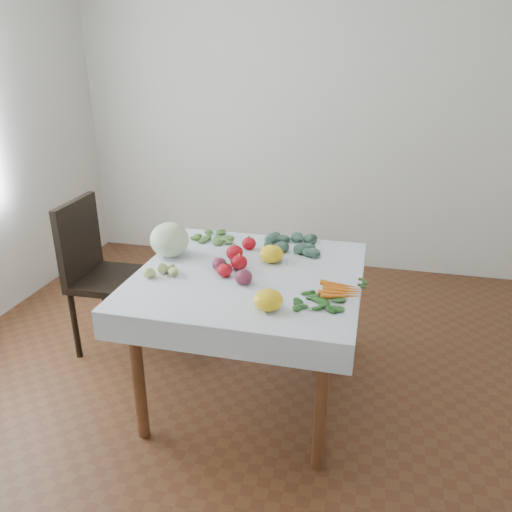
{
  "coord_description": "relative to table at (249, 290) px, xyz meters",
  "views": [
    {
      "loc": [
        0.58,
        -2.24,
        1.8
      ],
      "look_at": [
        0.02,
        0.07,
        0.82
      ],
      "focal_mm": 35.0,
      "sensor_mm": 36.0,
      "label": 1
    }
  ],
  "objects": [
    {
      "name": "heirloom_front",
      "position": [
        0.18,
        -0.36,
        0.15
      ],
      "size": [
        0.15,
        0.15,
        0.09
      ],
      "primitive_type": "ellipsoid",
      "rotation": [
        0.0,
        0.0,
        -0.15
      ],
      "color": "yellow",
      "rests_on": "tablecloth"
    },
    {
      "name": "cabbage",
      "position": [
        -0.47,
        0.11,
        0.2
      ],
      "size": [
        0.28,
        0.28,
        0.19
      ],
      "primitive_type": "ellipsoid",
      "rotation": [
        0.0,
        0.0,
        -0.43
      ],
      "color": "beige",
      "rests_on": "tablecloth"
    },
    {
      "name": "chair",
      "position": [
        -1.05,
        0.3,
        -0.1
      ],
      "size": [
        0.45,
        0.45,
        0.97
      ],
      "color": "black",
      "rests_on": "ground"
    },
    {
      "name": "tomato_b",
      "position": [
        -0.11,
        -0.07,
        0.14
      ],
      "size": [
        0.1,
        0.1,
        0.07
      ],
      "primitive_type": "ellipsoid",
      "rotation": [
        0.0,
        0.0,
        -0.4
      ],
      "color": "#B00B17",
      "rests_on": "tablecloth"
    },
    {
      "name": "tomato_c",
      "position": [
        -0.12,
        0.14,
        0.14
      ],
      "size": [
        0.1,
        0.1,
        0.08
      ],
      "primitive_type": "ellipsoid",
      "rotation": [
        0.0,
        0.0,
        0.12
      ],
      "color": "#B00B17",
      "rests_on": "tablecloth"
    },
    {
      "name": "carrot_bunch",
      "position": [
        0.48,
        -0.13,
        0.12
      ],
      "size": [
        0.19,
        0.18,
        0.03
      ],
      "color": "orange",
      "rests_on": "tablecloth"
    },
    {
      "name": "onion_b",
      "position": [
        0.01,
        -0.14,
        0.14
      ],
      "size": [
        0.09,
        0.09,
        0.07
      ],
      "primitive_type": "ellipsoid",
      "rotation": [
        0.0,
        0.0,
        -0.02
      ],
      "color": "#56182D",
      "rests_on": "tablecloth"
    },
    {
      "name": "basil_bunch",
      "position": [
        0.41,
        -0.26,
        0.11
      ],
      "size": [
        0.26,
        0.23,
        0.01
      ],
      "color": "#21551A",
      "rests_on": "tablecloth"
    },
    {
      "name": "kale_bunch",
      "position": [
        0.17,
        0.39,
        0.12
      ],
      "size": [
        0.34,
        0.26,
        0.04
      ],
      "color": "#3B614F",
      "rests_on": "tablecloth"
    },
    {
      "name": "ground",
      "position": [
        0.0,
        0.0,
        -0.65
      ],
      "size": [
        4.0,
        4.0,
        0.0
      ],
      "primitive_type": "plane",
      "color": "#57341B"
    },
    {
      "name": "tomato_a",
      "position": [
        -0.08,
        0.31,
        0.14
      ],
      "size": [
        0.09,
        0.09,
        0.07
      ],
      "primitive_type": "ellipsoid",
      "rotation": [
        0.0,
        0.0,
        0.1
      ],
      "color": "#B00B17",
      "rests_on": "tablecloth"
    },
    {
      "name": "tablecloth",
      "position": [
        0.0,
        0.0,
        0.1
      ],
      "size": [
        1.12,
        1.12,
        0.01
      ],
      "primitive_type": "cube",
      "color": "white",
      "rests_on": "table"
    },
    {
      "name": "dill_bunch",
      "position": [
        -0.32,
        0.43,
        0.11
      ],
      "size": [
        0.22,
        0.22,
        0.02
      ],
      "color": "#447134",
      "rests_on": "tablecloth"
    },
    {
      "name": "tomato_d",
      "position": [
        -0.06,
        0.03,
        0.14
      ],
      "size": [
        0.11,
        0.11,
        0.08
      ],
      "primitive_type": "ellipsoid",
      "rotation": [
        0.0,
        0.0,
        -0.34
      ],
      "color": "#B00B17",
      "rests_on": "tablecloth"
    },
    {
      "name": "table",
      "position": [
        0.0,
        0.0,
        0.0
      ],
      "size": [
        1.0,
        1.0,
        0.75
      ],
      "color": "brown",
      "rests_on": "ground"
    },
    {
      "name": "heirloom_back",
      "position": [
        0.08,
        0.16,
        0.15
      ],
      "size": [
        0.16,
        0.16,
        0.09
      ],
      "primitive_type": "ellipsoid",
      "rotation": [
        0.0,
        0.0,
        -0.23
      ],
      "color": "yellow",
      "rests_on": "tablecloth"
    },
    {
      "name": "tomatillo_cluster",
      "position": [
        -0.43,
        -0.15,
        0.13
      ],
      "size": [
        0.15,
        0.11,
        0.05
      ],
      "color": "tan",
      "rests_on": "tablecloth"
    },
    {
      "name": "back_wall",
      "position": [
        0.0,
        2.0,
        0.7
      ],
      "size": [
        4.0,
        0.04,
        2.7
      ],
      "primitive_type": "cube",
      "color": "silver",
      "rests_on": "ground"
    },
    {
      "name": "onion_a",
      "position": [
        -0.16,
        -0.01,
        0.14
      ],
      "size": [
        0.08,
        0.08,
        0.07
      ],
      "primitive_type": "ellipsoid",
      "rotation": [
        0.0,
        0.0,
        0.03
      ],
      "color": "#56182D",
      "rests_on": "tablecloth"
    }
  ]
}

